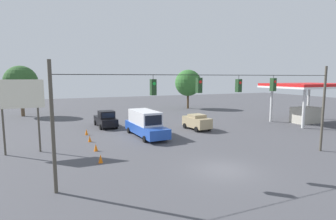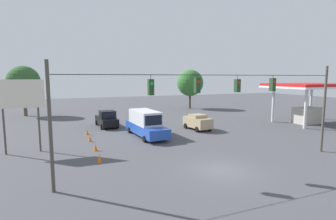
{
  "view_description": "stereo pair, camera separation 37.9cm",
  "coord_description": "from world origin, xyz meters",
  "px_view_note": "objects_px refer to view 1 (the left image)",
  "views": [
    {
      "loc": [
        10.26,
        14.42,
        6.31
      ],
      "look_at": [
        0.12,
        -9.31,
        3.09
      ],
      "focal_mm": 28.0,
      "sensor_mm": 36.0,
      "label": 1
    },
    {
      "loc": [
        9.91,
        14.56,
        6.31
      ],
      "look_at": [
        0.12,
        -9.31,
        3.09
      ],
      "focal_mm": 28.0,
      "sensor_mm": 36.0,
      "label": 2
    }
  ],
  "objects_px": {
    "traffic_cone_nearest": "(101,159)",
    "tree_horizon_left": "(21,82)",
    "pickup_truck_black_withflow_far": "(106,119)",
    "box_truck_blue_withflow_mid": "(145,124)",
    "traffic_cone_fourth": "(86,132)",
    "roadside_billboard": "(20,100)",
    "sedan_tan_oncoming_far": "(197,122)",
    "traffic_cone_second": "(96,147)",
    "tree_horizon_right": "(188,83)",
    "gas_station": "(307,94)",
    "overhead_signal_span": "(219,102)",
    "traffic_cone_third": "(90,139)"
  },
  "relations": [
    {
      "from": "sedan_tan_oncoming_far",
      "to": "traffic_cone_nearest",
      "type": "relative_size",
      "value": 6.27
    },
    {
      "from": "tree_horizon_left",
      "to": "traffic_cone_second",
      "type": "bearing_deg",
      "value": 107.47
    },
    {
      "from": "roadside_billboard",
      "to": "pickup_truck_black_withflow_far",
      "type": "bearing_deg",
      "value": -132.35
    },
    {
      "from": "traffic_cone_fourth",
      "to": "overhead_signal_span",
      "type": "bearing_deg",
      "value": 117.0
    },
    {
      "from": "overhead_signal_span",
      "to": "tree_horizon_right",
      "type": "xyz_separation_m",
      "value": [
        -14.39,
        -32.2,
        0.58
      ]
    },
    {
      "from": "box_truck_blue_withflow_mid",
      "to": "traffic_cone_second",
      "type": "xyz_separation_m",
      "value": [
        5.78,
        3.91,
        -1.04
      ]
    },
    {
      "from": "box_truck_blue_withflow_mid",
      "to": "tree_horizon_right",
      "type": "relative_size",
      "value": 0.97
    },
    {
      "from": "traffic_cone_second",
      "to": "traffic_cone_nearest",
      "type": "bearing_deg",
      "value": 87.9
    },
    {
      "from": "gas_station",
      "to": "tree_horizon_right",
      "type": "xyz_separation_m",
      "value": [
        7.25,
        -21.61,
        1.2
      ]
    },
    {
      "from": "box_truck_blue_withflow_mid",
      "to": "gas_station",
      "type": "distance_m",
      "value": 23.35
    },
    {
      "from": "tree_horizon_left",
      "to": "sedan_tan_oncoming_far",
      "type": "bearing_deg",
      "value": 134.93
    },
    {
      "from": "traffic_cone_nearest",
      "to": "gas_station",
      "type": "relative_size",
      "value": 0.06
    },
    {
      "from": "pickup_truck_black_withflow_far",
      "to": "traffic_cone_second",
      "type": "height_order",
      "value": "pickup_truck_black_withflow_far"
    },
    {
      "from": "traffic_cone_third",
      "to": "roadside_billboard",
      "type": "xyz_separation_m",
      "value": [
        5.58,
        1.88,
        4.16
      ]
    },
    {
      "from": "pickup_truck_black_withflow_far",
      "to": "tree_horizon_left",
      "type": "distance_m",
      "value": 18.82
    },
    {
      "from": "traffic_cone_second",
      "to": "gas_station",
      "type": "bearing_deg",
      "value": -174.04
    },
    {
      "from": "traffic_cone_fourth",
      "to": "roadside_billboard",
      "type": "relative_size",
      "value": 0.11
    },
    {
      "from": "traffic_cone_fourth",
      "to": "roadside_billboard",
      "type": "height_order",
      "value": "roadside_billboard"
    },
    {
      "from": "sedan_tan_oncoming_far",
      "to": "roadside_billboard",
      "type": "xyz_separation_m",
      "value": [
        18.34,
        3.17,
        3.51
      ]
    },
    {
      "from": "traffic_cone_nearest",
      "to": "traffic_cone_third",
      "type": "distance_m",
      "value": 6.91
    },
    {
      "from": "gas_station",
      "to": "roadside_billboard",
      "type": "bearing_deg",
      "value": 2.22
    },
    {
      "from": "pickup_truck_black_withflow_far",
      "to": "roadside_billboard",
      "type": "xyz_separation_m",
      "value": [
        8.43,
        9.25,
        3.51
      ]
    },
    {
      "from": "sedan_tan_oncoming_far",
      "to": "traffic_cone_nearest",
      "type": "distance_m",
      "value": 15.2
    },
    {
      "from": "tree_horizon_left",
      "to": "tree_horizon_right",
      "type": "height_order",
      "value": "tree_horizon_left"
    },
    {
      "from": "box_truck_blue_withflow_mid",
      "to": "roadside_billboard",
      "type": "xyz_separation_m",
      "value": [
        11.46,
        2.23,
        3.12
      ]
    },
    {
      "from": "traffic_cone_fourth",
      "to": "tree_horizon_right",
      "type": "xyz_separation_m",
      "value": [
        -21.77,
        -17.71,
        4.87
      ]
    },
    {
      "from": "box_truck_blue_withflow_mid",
      "to": "traffic_cone_nearest",
      "type": "distance_m",
      "value": 9.42
    },
    {
      "from": "overhead_signal_span",
      "to": "tree_horizon_left",
      "type": "relative_size",
      "value": 2.59
    },
    {
      "from": "pickup_truck_black_withflow_far",
      "to": "box_truck_blue_withflow_mid",
      "type": "bearing_deg",
      "value": 113.35
    },
    {
      "from": "gas_station",
      "to": "roadside_billboard",
      "type": "height_order",
      "value": "roadside_billboard"
    },
    {
      "from": "traffic_cone_nearest",
      "to": "box_truck_blue_withflow_mid",
      "type": "bearing_deg",
      "value": -129.1
    },
    {
      "from": "sedan_tan_oncoming_far",
      "to": "traffic_cone_nearest",
      "type": "bearing_deg",
      "value": 32.71
    },
    {
      "from": "traffic_cone_third",
      "to": "tree_horizon_left",
      "type": "xyz_separation_m",
      "value": [
        7.97,
        -22.07,
        5.27
      ]
    },
    {
      "from": "gas_station",
      "to": "traffic_cone_nearest",
      "type": "bearing_deg",
      "value": 12.37
    },
    {
      "from": "traffic_cone_second",
      "to": "roadside_billboard",
      "type": "bearing_deg",
      "value": -16.46
    },
    {
      "from": "box_truck_blue_withflow_mid",
      "to": "gas_station",
      "type": "height_order",
      "value": "gas_station"
    },
    {
      "from": "traffic_cone_nearest",
      "to": "tree_horizon_left",
      "type": "bearing_deg",
      "value": -74.67
    },
    {
      "from": "traffic_cone_third",
      "to": "pickup_truck_black_withflow_far",
      "type": "bearing_deg",
      "value": -111.14
    },
    {
      "from": "pickup_truck_black_withflow_far",
      "to": "box_truck_blue_withflow_mid",
      "type": "xyz_separation_m",
      "value": [
        -3.03,
        7.02,
        0.39
      ]
    },
    {
      "from": "sedan_tan_oncoming_far",
      "to": "traffic_cone_fourth",
      "type": "xyz_separation_m",
      "value": [
        12.71,
        -2.07,
        -0.65
      ]
    },
    {
      "from": "sedan_tan_oncoming_far",
      "to": "traffic_cone_fourth",
      "type": "relative_size",
      "value": 6.27
    },
    {
      "from": "traffic_cone_nearest",
      "to": "tree_horizon_left",
      "type": "xyz_separation_m",
      "value": [
        7.94,
        -28.98,
        5.27
      ]
    },
    {
      "from": "traffic_cone_second",
      "to": "roadside_billboard",
      "type": "height_order",
      "value": "roadside_billboard"
    },
    {
      "from": "overhead_signal_span",
      "to": "pickup_truck_black_withflow_far",
      "type": "bearing_deg",
      "value": -76.1
    },
    {
      "from": "traffic_cone_second",
      "to": "roadside_billboard",
      "type": "distance_m",
      "value": 7.24
    },
    {
      "from": "tree_horizon_left",
      "to": "overhead_signal_span",
      "type": "bearing_deg",
      "value": 114.88
    },
    {
      "from": "traffic_cone_fourth",
      "to": "tree_horizon_left",
      "type": "xyz_separation_m",
      "value": [
        8.01,
        -18.7,
        5.27
      ]
    },
    {
      "from": "pickup_truck_black_withflow_far",
      "to": "traffic_cone_nearest",
      "type": "distance_m",
      "value": 14.58
    },
    {
      "from": "overhead_signal_span",
      "to": "tree_horizon_right",
      "type": "distance_m",
      "value": 35.27
    },
    {
      "from": "traffic_cone_nearest",
      "to": "roadside_billboard",
      "type": "height_order",
      "value": "roadside_billboard"
    }
  ]
}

